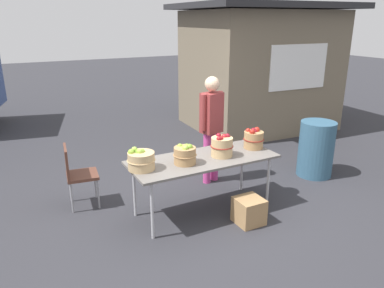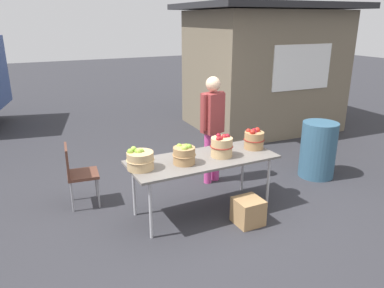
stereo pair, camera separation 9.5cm
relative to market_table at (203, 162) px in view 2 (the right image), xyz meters
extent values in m
plane|color=#2D2D33|center=(0.00, 0.00, -0.71)|extent=(40.00, 40.00, 0.00)
cube|color=slate|center=(0.00, 0.00, 0.03)|extent=(1.90, 0.76, 0.03)
cylinder|color=#B2B2B7|center=(-0.83, -0.30, -0.35)|extent=(0.04, 0.04, 0.72)
cylinder|color=#B2B2B7|center=(0.83, -0.30, -0.35)|extent=(0.04, 0.04, 0.72)
cylinder|color=#B2B2B7|center=(-0.83, 0.30, -0.35)|extent=(0.04, 0.04, 0.72)
cylinder|color=#B2B2B7|center=(0.83, 0.30, -0.35)|extent=(0.04, 0.04, 0.72)
cylinder|color=tan|center=(-0.82, 0.02, 0.15)|extent=(0.31, 0.31, 0.21)
torus|color=tan|center=(-0.82, 0.02, 0.16)|extent=(0.33, 0.33, 0.01)
sphere|color=#8CB738|center=(-0.92, 0.06, 0.26)|extent=(0.07, 0.07, 0.07)
sphere|color=#9EC647|center=(-0.87, 0.10, 0.27)|extent=(0.07, 0.07, 0.07)
sphere|color=#9EC647|center=(-0.83, 0.02, 0.27)|extent=(0.07, 0.07, 0.07)
sphere|color=#8CB738|center=(-0.80, 0.03, 0.26)|extent=(0.07, 0.07, 0.07)
sphere|color=#7AA833|center=(-0.84, 0.04, 0.26)|extent=(0.07, 0.07, 0.07)
cylinder|color=#A87F51|center=(-0.29, -0.06, 0.15)|extent=(0.27, 0.27, 0.21)
torus|color=#A87F51|center=(-0.29, -0.06, 0.16)|extent=(0.29, 0.29, 0.01)
sphere|color=#8CB738|center=(-0.31, 0.03, 0.24)|extent=(0.07, 0.07, 0.07)
sphere|color=#7AA833|center=(-0.23, -0.06, 0.25)|extent=(0.08, 0.08, 0.08)
sphere|color=#8CB738|center=(-0.29, -0.05, 0.25)|extent=(0.07, 0.07, 0.07)
sphere|color=#9EC647|center=(-0.29, -0.06, 0.24)|extent=(0.08, 0.08, 0.08)
sphere|color=#9EC647|center=(-0.31, -0.11, 0.26)|extent=(0.07, 0.07, 0.07)
sphere|color=#8CB738|center=(-0.26, -0.06, 0.26)|extent=(0.08, 0.08, 0.08)
sphere|color=#7AA833|center=(-0.24, -0.09, 0.26)|extent=(0.08, 0.08, 0.08)
cylinder|color=tan|center=(0.25, -0.04, 0.17)|extent=(0.28, 0.28, 0.25)
torus|color=maroon|center=(0.25, -0.04, 0.18)|extent=(0.30, 0.30, 0.01)
sphere|color=maroon|center=(0.25, 0.05, 0.30)|extent=(0.07, 0.07, 0.07)
sphere|color=maroon|center=(0.17, -0.10, 0.30)|extent=(0.07, 0.07, 0.07)
sphere|color=maroon|center=(0.34, -0.03, 0.30)|extent=(0.07, 0.07, 0.07)
sphere|color=maroon|center=(0.30, -0.02, 0.29)|extent=(0.08, 0.08, 0.08)
sphere|color=maroon|center=(0.21, -0.08, 0.29)|extent=(0.07, 0.07, 0.07)
cylinder|color=#A87F51|center=(0.80, 0.02, 0.16)|extent=(0.26, 0.26, 0.23)
torus|color=maroon|center=(0.80, 0.02, 0.17)|extent=(0.28, 0.28, 0.01)
sphere|color=#B22319|center=(0.74, -0.02, 0.29)|extent=(0.08, 0.08, 0.08)
sphere|color=maroon|center=(0.81, 0.02, 0.27)|extent=(0.08, 0.08, 0.08)
sphere|color=maroon|center=(0.80, 0.04, 0.29)|extent=(0.07, 0.07, 0.07)
sphere|color=#B22319|center=(0.75, 0.09, 0.28)|extent=(0.07, 0.07, 0.07)
sphere|color=#B22319|center=(0.85, 0.03, 0.29)|extent=(0.08, 0.08, 0.08)
sphere|color=maroon|center=(0.84, 0.09, 0.27)|extent=(0.07, 0.07, 0.07)
cylinder|color=#CC3F8C|center=(0.67, 0.81, -0.30)|extent=(0.12, 0.12, 0.80)
cylinder|color=#CC3F8C|center=(0.50, 0.76, -0.30)|extent=(0.12, 0.12, 0.80)
cube|color=maroon|center=(0.59, 0.78, 0.40)|extent=(0.35, 0.29, 0.60)
sphere|color=beige|center=(0.59, 0.78, 0.83)|extent=(0.22, 0.22, 0.22)
cylinder|color=maroon|center=(0.75, 0.83, 0.43)|extent=(0.08, 0.08, 0.53)
cylinder|color=maroon|center=(0.42, 0.74, 0.43)|extent=(0.08, 0.08, 0.53)
cube|color=#726651|center=(3.21, 3.10, 0.59)|extent=(3.11, 2.54, 2.60)
cube|color=#262628|center=(3.21, 3.10, 1.97)|extent=(3.63, 3.06, 0.12)
cube|color=white|center=(3.27, 1.89, 0.79)|extent=(1.40, 0.11, 0.90)
cube|color=brown|center=(-1.34, 0.90, -0.27)|extent=(0.45, 0.45, 0.04)
cube|color=brown|center=(-1.52, 0.93, -0.05)|extent=(0.08, 0.40, 0.40)
cylinder|color=gray|center=(-1.19, 0.71, -0.50)|extent=(0.02, 0.02, 0.42)
cylinder|color=gray|center=(-1.15, 1.05, -0.50)|extent=(0.02, 0.02, 0.42)
cylinder|color=gray|center=(-1.53, 0.76, -0.50)|extent=(0.02, 0.02, 0.42)
cylinder|color=gray|center=(-1.49, 1.09, -0.50)|extent=(0.02, 0.02, 0.42)
cylinder|color=#335972|center=(2.20, 0.21, -0.26)|extent=(0.55, 0.55, 0.89)
cube|color=#A87F51|center=(0.36, -0.53, -0.54)|extent=(0.33, 0.33, 0.33)
camera|label=1|loc=(-2.18, -3.84, 1.73)|focal=34.82mm
camera|label=2|loc=(-2.10, -3.88, 1.73)|focal=34.82mm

